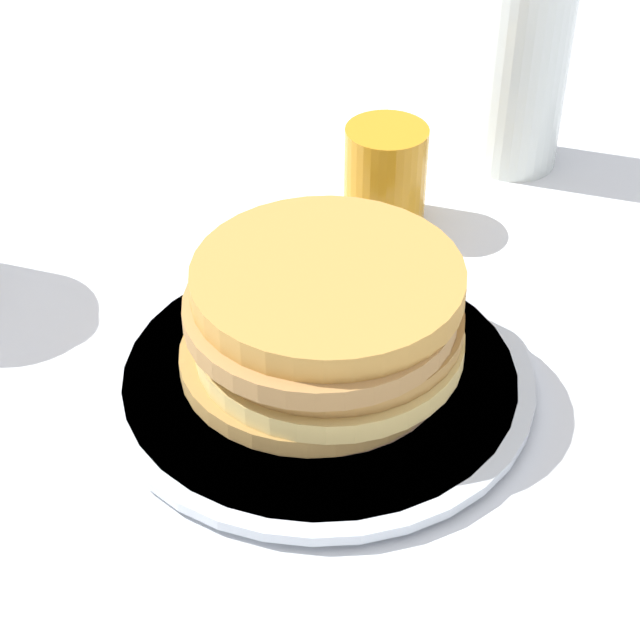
# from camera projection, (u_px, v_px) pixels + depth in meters

# --- Properties ---
(ground_plane) EXTENTS (4.00, 4.00, 0.00)m
(ground_plane) POSITION_uv_depth(u_px,v_px,m) (295.00, 419.00, 0.67)
(ground_plane) COLOR white
(plate) EXTENTS (0.28, 0.28, 0.01)m
(plate) POSITION_uv_depth(u_px,v_px,m) (320.00, 377.00, 0.69)
(plate) COLOR silver
(plate) RESTS_ON ground_plane
(pancake_stack) EXTENTS (0.18, 0.18, 0.08)m
(pancake_stack) POSITION_uv_depth(u_px,v_px,m) (323.00, 324.00, 0.66)
(pancake_stack) COLOR #E4B375
(pancake_stack) RESTS_ON plate
(juice_glass) EXTENTS (0.06, 0.06, 0.08)m
(juice_glass) POSITION_uv_depth(u_px,v_px,m) (385.00, 176.00, 0.82)
(juice_glass) COLOR orange
(juice_glass) RESTS_ON ground_plane
(water_bottle_near) EXTENTS (0.07, 0.07, 0.18)m
(water_bottle_near) POSITION_uv_depth(u_px,v_px,m) (522.00, 70.00, 0.87)
(water_bottle_near) COLOR silver
(water_bottle_near) RESTS_ON ground_plane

